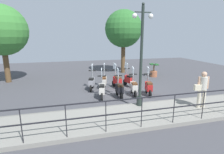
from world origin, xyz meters
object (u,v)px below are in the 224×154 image
object	(u,v)px
tree_large	(2,31)
scooter_near_2	(119,89)
scooter_near_0	(149,87)
scooter_far_2	(104,81)
lamp_post_near	(141,63)
scooter_near_3	(102,89)
scooter_far_3	(92,82)
pedestrian_with_bag	(202,87)
scooter_far_1	(117,81)
potted_palm	(154,71)
scooter_near_1	(134,87)
tree_distant	(123,29)
scooter_far_0	(129,79)

from	to	relation	value
tree_large	scooter_near_2	bearing A→B (deg)	-127.24
scooter_near_0	scooter_far_2	size ratio (longest dim) A/B	1.00
lamp_post_near	scooter_near_3	size ratio (longest dim) A/B	2.81
tree_large	scooter_far_2	xyz separation A→B (m)	(-3.25, -6.23, -3.06)
scooter_near_3	scooter_far_3	bearing A→B (deg)	21.73
pedestrian_with_bag	tree_large	distance (m)	12.44
scooter_far_1	potted_palm	bearing A→B (deg)	-70.32
pedestrian_with_bag	scooter_near_3	xyz separation A→B (m)	(2.62, 3.83, -0.60)
scooter_near_2	scooter_near_1	bearing A→B (deg)	-78.18
potted_palm	scooter_far_2	distance (m)	5.06
scooter_near_1	scooter_far_3	bearing A→B (deg)	62.22
potted_palm	scooter_far_1	xyz separation A→B (m)	(-2.37, 3.75, 0.04)
lamp_post_near	tree_distant	world-z (taller)	tree_distant
pedestrian_with_bag	scooter_near_2	distance (m)	3.88
scooter_near_3	scooter_near_1	bearing A→B (deg)	-78.67
potted_palm	scooter_far_3	bearing A→B (deg)	113.42
scooter_near_0	scooter_far_3	xyz separation A→B (m)	(1.74, 2.88, 0.00)
lamp_post_near	potted_palm	size ratio (longest dim) A/B	4.08
scooter_near_0	scooter_far_1	world-z (taller)	same
tree_distant	scooter_far_2	xyz separation A→B (m)	(-4.42, 2.67, -3.29)
scooter_near_2	scooter_far_0	size ratio (longest dim) A/B	1.00
lamp_post_near	scooter_near_2	size ratio (longest dim) A/B	2.81
pedestrian_with_bag	scooter_near_2	size ratio (longest dim) A/B	1.03
pedestrian_with_bag	potted_palm	xyz separation A→B (m)	(6.52, -1.19, -0.63)
scooter_far_0	scooter_far_1	world-z (taller)	same
scooter_near_3	scooter_far_1	xyz separation A→B (m)	(1.53, -1.27, 0.00)
lamp_post_near	tree_large	distance (m)	9.86
tree_large	scooter_near_1	distance (m)	9.50
tree_large	tree_distant	distance (m)	8.98
tree_large	scooter_far_3	bearing A→B (deg)	-121.31
scooter_far_0	scooter_far_3	xyz separation A→B (m)	(-0.09, 2.38, 0.00)
scooter_near_3	scooter_far_3	size ratio (longest dim) A/B	1.00
scooter_far_1	scooter_far_3	bearing A→B (deg)	75.05
scooter_far_1	scooter_far_3	world-z (taller)	same
lamp_post_near	scooter_far_1	size ratio (longest dim) A/B	2.81
scooter_far_1	scooter_far_0	bearing A→B (deg)	-91.99
pedestrian_with_bag	scooter_far_0	xyz separation A→B (m)	(4.31, 1.74, -0.60)
pedestrian_with_bag	scooter_far_1	bearing A→B (deg)	41.55
scooter_far_0	scooter_far_3	world-z (taller)	same
potted_palm	pedestrian_with_bag	bearing A→B (deg)	169.66
scooter_near_1	scooter_far_1	xyz separation A→B (m)	(1.52, 0.51, 0.00)
scooter_near_2	scooter_far_2	bearing A→B (deg)	14.86
tree_distant	scooter_near_3	size ratio (longest dim) A/B	3.49
tree_large	potted_palm	size ratio (longest dim) A/B	4.94
scooter_far_0	scooter_far_1	xyz separation A→B (m)	(-0.15, 0.81, 0.00)
scooter_near_0	scooter_near_2	size ratio (longest dim) A/B	1.00
pedestrian_with_bag	scooter_far_1	distance (m)	4.91
tree_large	tree_distant	xyz separation A→B (m)	(1.17, -8.90, 0.23)
pedestrian_with_bag	scooter_near_3	size ratio (longest dim) A/B	1.03
tree_distant	scooter_near_2	xyz separation A→B (m)	(-6.24, 2.24, -3.29)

